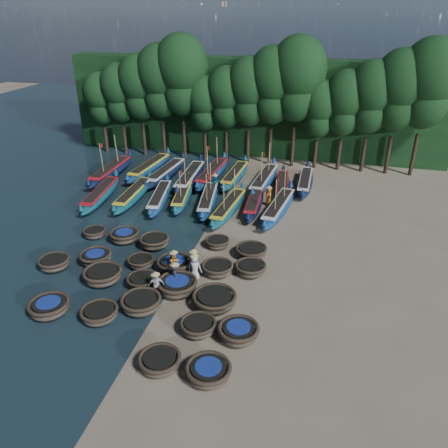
% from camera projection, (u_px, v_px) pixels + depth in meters
% --- Properties ---
extents(ground, '(120.00, 120.00, 0.00)m').
position_uv_depth(ground, '(189.00, 258.00, 28.58)').
color(ground, '#7F705D').
rests_on(ground, ground).
extents(foliage_wall, '(40.00, 3.00, 10.00)m').
position_uv_depth(foliage_wall, '(254.00, 107.00, 46.71)').
color(foliage_wall, black).
rests_on(foliage_wall, ground).
extents(coracle_3, '(2.35, 2.35, 0.72)m').
position_uv_depth(coracle_3, '(160.00, 361.00, 19.78)').
color(coracle_3, brown).
rests_on(coracle_3, ground).
extents(coracle_4, '(2.49, 2.49, 0.74)m').
position_uv_depth(coracle_4, '(208.00, 371.00, 19.22)').
color(coracle_4, brown).
rests_on(coracle_4, ground).
extents(coracle_5, '(2.34, 2.34, 0.77)m').
position_uv_depth(coracle_5, '(49.00, 307.00, 23.28)').
color(coracle_5, brown).
rests_on(coracle_5, ground).
extents(coracle_6, '(2.02, 2.02, 0.70)m').
position_uv_depth(coracle_6, '(99.00, 313.00, 22.87)').
color(coracle_6, brown).
rests_on(coracle_6, ground).
extents(coracle_7, '(2.28, 2.28, 0.80)m').
position_uv_depth(coracle_7, '(141.00, 303.00, 23.59)').
color(coracle_7, brown).
rests_on(coracle_7, ground).
extents(coracle_8, '(1.98, 1.98, 0.71)m').
position_uv_depth(coracle_8, '(198.00, 326.00, 21.95)').
color(coracle_8, brown).
rests_on(coracle_8, ground).
extents(coracle_9, '(2.37, 2.37, 0.81)m').
position_uv_depth(coracle_9, '(238.00, 332.00, 21.48)').
color(coracle_9, brown).
rests_on(coracle_9, ground).
extents(coracle_10, '(2.35, 2.35, 0.75)m').
position_uv_depth(coracle_10, '(54.00, 263.00, 27.30)').
color(coracle_10, brown).
rests_on(coracle_10, ground).
extents(coracle_11, '(2.71, 2.71, 0.84)m').
position_uv_depth(coracle_11, '(103.00, 275.00, 25.96)').
color(coracle_11, brown).
rests_on(coracle_11, ground).
extents(coracle_12, '(2.15, 2.15, 0.65)m').
position_uv_depth(coracle_12, '(143.00, 281.00, 25.62)').
color(coracle_12, brown).
rests_on(coracle_12, ground).
extents(coracle_13, '(2.53, 2.53, 0.84)m').
position_uv_depth(coracle_13, '(177.00, 285.00, 24.98)').
color(coracle_13, brown).
rests_on(coracle_13, ground).
extents(coracle_14, '(3.03, 3.03, 0.81)m').
position_uv_depth(coracle_14, '(215.00, 299.00, 23.83)').
color(coracle_14, brown).
rests_on(coracle_14, ground).
extents(coracle_15, '(2.10, 2.10, 0.77)m').
position_uv_depth(coracle_15, '(96.00, 257.00, 27.83)').
color(coracle_15, brown).
rests_on(coracle_15, ground).
extents(coracle_16, '(2.04, 2.04, 0.63)m').
position_uv_depth(coracle_16, '(141.00, 261.00, 27.54)').
color(coracle_16, brown).
rests_on(coracle_16, ground).
extents(coracle_17, '(2.77, 2.77, 0.76)m').
position_uv_depth(coracle_17, '(175.00, 264.00, 27.13)').
color(coracle_17, brown).
rests_on(coracle_17, ground).
extents(coracle_18, '(1.96, 1.96, 0.74)m').
position_uv_depth(coracle_18, '(217.00, 268.00, 26.72)').
color(coracle_18, brown).
rests_on(coracle_18, ground).
extents(coracle_19, '(2.26, 2.26, 0.73)m').
position_uv_depth(coracle_19, '(251.00, 268.00, 26.73)').
color(coracle_19, brown).
rests_on(coracle_19, ground).
extents(coracle_20, '(1.91, 1.91, 0.63)m').
position_uv_depth(coracle_20, '(95.00, 232.00, 31.05)').
color(coracle_20, brown).
rests_on(coracle_20, ground).
extents(coracle_21, '(2.26, 2.26, 0.79)m').
position_uv_depth(coracle_21, '(125.00, 236.00, 30.41)').
color(coracle_21, brown).
rests_on(coracle_21, ground).
extents(coracle_22, '(2.19, 2.19, 0.80)m').
position_uv_depth(coracle_22, '(154.00, 241.00, 29.68)').
color(coracle_22, brown).
rests_on(coracle_22, ground).
extents(coracle_23, '(1.70, 1.70, 0.65)m').
position_uv_depth(coracle_23, '(217.00, 242.00, 29.73)').
color(coracle_23, brown).
rests_on(coracle_23, ground).
extents(coracle_24, '(2.12, 2.12, 0.71)m').
position_uv_depth(coracle_24, '(251.00, 251.00, 28.63)').
color(coracle_24, brown).
rests_on(coracle_24, ground).
extents(long_boat_1, '(2.35, 8.20, 1.45)m').
position_uv_depth(long_boat_1, '(101.00, 194.00, 36.81)').
color(long_boat_1, '#104B5C').
rests_on(long_boat_1, ground).
extents(long_boat_2, '(1.66, 8.14, 1.43)m').
position_uv_depth(long_boat_2, '(134.00, 194.00, 36.79)').
color(long_boat_2, '#104B5C').
rests_on(long_boat_2, ground).
extents(long_boat_3, '(2.62, 7.62, 1.36)m').
position_uv_depth(long_boat_3, '(160.00, 197.00, 36.27)').
color(long_boat_3, navy).
rests_on(long_boat_3, ground).
extents(long_boat_4, '(2.48, 7.48, 3.21)m').
position_uv_depth(long_boat_4, '(183.00, 195.00, 36.70)').
color(long_boat_4, '#104B5C').
rests_on(long_boat_4, ground).
extents(long_boat_5, '(2.47, 7.78, 3.34)m').
position_uv_depth(long_boat_5, '(208.00, 200.00, 35.82)').
color(long_boat_5, navy).
rests_on(long_boat_5, ground).
extents(long_boat_6, '(2.12, 7.97, 3.40)m').
position_uv_depth(long_boat_6, '(229.00, 207.00, 34.46)').
color(long_boat_6, '#104B5C').
rests_on(long_boat_6, ground).
extents(long_boat_7, '(1.62, 7.51, 1.32)m').
position_uv_depth(long_boat_7, '(254.00, 202.00, 35.41)').
color(long_boat_7, '#0F1D38').
rests_on(long_boat_7, ground).
extents(long_boat_8, '(2.55, 8.28, 3.55)m').
position_uv_depth(long_boat_8, '(278.00, 207.00, 34.37)').
color(long_boat_8, navy).
rests_on(long_boat_8, ground).
extents(long_boat_9, '(1.59, 9.01, 3.82)m').
position_uv_depth(long_boat_9, '(111.00, 171.00, 41.70)').
color(long_boat_9, '#0F1D38').
rests_on(long_boat_9, ground).
extents(long_boat_10, '(2.37, 8.76, 1.55)m').
position_uv_depth(long_boat_10, '(150.00, 168.00, 42.65)').
color(long_boat_10, navy).
rests_on(long_boat_10, ground).
extents(long_boat_11, '(2.25, 8.55, 1.51)m').
position_uv_depth(long_boat_11, '(166.00, 173.00, 41.39)').
color(long_boat_11, '#0F1D38').
rests_on(long_boat_11, ground).
extents(long_boat_12, '(2.03, 9.02, 1.59)m').
position_uv_depth(long_boat_12, '(190.00, 177.00, 40.21)').
color(long_boat_12, '#0F1D38').
rests_on(long_boat_12, ground).
extents(long_boat_13, '(1.95, 8.86, 3.77)m').
position_uv_depth(long_boat_13, '(212.00, 174.00, 41.16)').
color(long_boat_13, navy).
rests_on(long_boat_13, ground).
extents(long_boat_14, '(1.86, 8.12, 1.43)m').
position_uv_depth(long_boat_14, '(235.00, 175.00, 40.87)').
color(long_boat_14, '#104B5C').
rests_on(long_boat_14, ground).
extents(long_boat_15, '(2.22, 8.73, 3.72)m').
position_uv_depth(long_boat_15, '(264.00, 180.00, 39.66)').
color(long_boat_15, navy).
rests_on(long_boat_15, ground).
extents(long_boat_16, '(2.05, 7.52, 1.33)m').
position_uv_depth(long_boat_16, '(283.00, 185.00, 38.70)').
color(long_boat_16, '#0F1D38').
rests_on(long_boat_16, ground).
extents(long_boat_17, '(1.39, 7.81, 1.37)m').
position_uv_depth(long_boat_17, '(305.00, 182.00, 39.43)').
color(long_boat_17, '#0F1D38').
rests_on(long_boat_17, ground).
extents(fisherman_0, '(0.92, 0.65, 1.96)m').
position_uv_depth(fisherman_0, '(195.00, 267.00, 25.92)').
color(fisherman_0, beige).
rests_on(fisherman_0, ground).
extents(fisherman_1, '(0.60, 0.71, 1.88)m').
position_uv_depth(fisherman_1, '(194.00, 261.00, 26.48)').
color(fisherman_1, '#186565').
rests_on(fisherman_1, ground).
extents(fisherman_2, '(0.87, 0.98, 1.90)m').
position_uv_depth(fisherman_2, '(174.00, 263.00, 26.36)').
color(fisherman_2, '#BD6A19').
rests_on(fisherman_2, ground).
extents(fisherman_3, '(1.08, 1.14, 1.75)m').
position_uv_depth(fisherman_3, '(175.00, 274.00, 25.39)').
color(fisherman_3, black).
rests_on(fisherman_3, ground).
extents(fisherman_4, '(1.00, 0.74, 1.77)m').
position_uv_depth(fisherman_4, '(156.00, 284.00, 24.46)').
color(fisherman_4, beige).
rests_on(fisherman_4, ground).
extents(fisherman_5, '(1.09, 1.63, 1.89)m').
position_uv_depth(fisherman_5, '(215.00, 183.00, 38.14)').
color(fisherman_5, '#186565').
rests_on(fisherman_5, ground).
extents(fisherman_6, '(0.83, 0.95, 1.83)m').
position_uv_depth(fisherman_6, '(269.00, 195.00, 35.73)').
color(fisherman_6, '#BD6A19').
rests_on(fisherman_6, ground).
extents(tree_0, '(3.68, 3.68, 8.68)m').
position_uv_depth(tree_0, '(101.00, 98.00, 46.59)').
color(tree_0, black).
rests_on(tree_0, ground).
extents(tree_1, '(4.09, 4.09, 9.65)m').
position_uv_depth(tree_1, '(120.00, 92.00, 45.81)').
color(tree_1, black).
rests_on(tree_1, ground).
extents(tree_2, '(4.51, 4.51, 10.63)m').
position_uv_depth(tree_2, '(140.00, 86.00, 45.02)').
color(tree_2, black).
rests_on(tree_2, ground).
extents(tree_3, '(4.92, 4.92, 11.60)m').
position_uv_depth(tree_3, '(160.00, 80.00, 44.23)').
color(tree_3, black).
rests_on(tree_3, ground).
extents(tree_4, '(5.34, 5.34, 12.58)m').
position_uv_depth(tree_4, '(181.00, 74.00, 43.45)').
color(tree_4, black).
rests_on(tree_4, ground).
extents(tree_5, '(3.68, 3.68, 8.68)m').
position_uv_depth(tree_5, '(204.00, 103.00, 44.18)').
color(tree_5, black).
rests_on(tree_5, ground).
extents(tree_6, '(4.09, 4.09, 9.65)m').
position_uv_depth(tree_6, '(226.00, 97.00, 43.40)').
color(tree_6, black).
rests_on(tree_6, ground).
extents(tree_7, '(4.51, 4.51, 10.63)m').
position_uv_depth(tree_7, '(249.00, 91.00, 42.61)').
color(tree_7, black).
rests_on(tree_7, ground).
extents(tree_8, '(4.92, 4.92, 11.60)m').
position_uv_depth(tree_8, '(273.00, 85.00, 41.82)').
color(tree_8, black).
rests_on(tree_8, ground).
extents(tree_9, '(5.34, 5.34, 12.58)m').
position_uv_depth(tree_9, '(298.00, 78.00, 41.04)').
color(tree_9, black).
rests_on(tree_9, ground).
extents(tree_10, '(3.68, 3.68, 8.68)m').
position_uv_depth(tree_10, '(320.00, 108.00, 41.77)').
color(tree_10, black).
rests_on(tree_10, ground).
extents(tree_11, '(4.09, 4.09, 9.65)m').
position_uv_depth(tree_11, '(345.00, 102.00, 40.99)').
color(tree_11, black).
rests_on(tree_11, ground).
extents(tree_12, '(4.51, 4.51, 10.63)m').
position_uv_depth(tree_12, '(372.00, 96.00, 40.20)').
color(tree_12, black).
rests_on(tree_12, ground).
extents(tree_13, '(4.92, 4.92, 11.60)m').
position_uv_depth(tree_13, '(399.00, 89.00, 39.41)').
color(tree_13, black).
rests_on(tree_13, ground).
extents(tree_14, '(5.34, 5.34, 12.58)m').
position_uv_depth(tree_14, '(428.00, 83.00, 38.63)').
color(tree_14, black).
rests_on(tree_14, ground).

